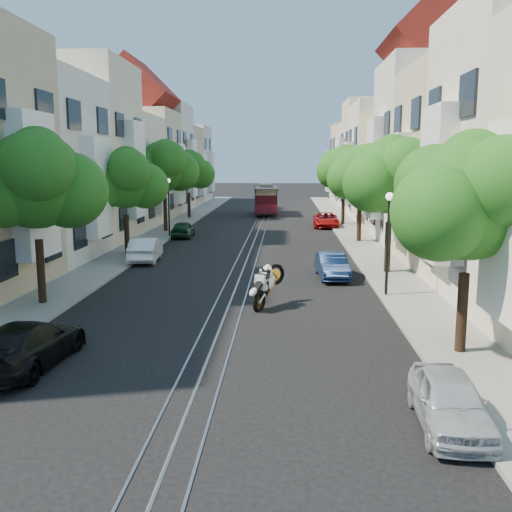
# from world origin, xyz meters

# --- Properties ---
(ground) EXTENTS (200.00, 200.00, 0.00)m
(ground) POSITION_xyz_m (0.00, 28.00, 0.00)
(ground) COLOR black
(ground) RESTS_ON ground
(sidewalk_east) EXTENTS (2.50, 80.00, 0.12)m
(sidewalk_east) POSITION_xyz_m (7.25, 28.00, 0.06)
(sidewalk_east) COLOR gray
(sidewalk_east) RESTS_ON ground
(sidewalk_west) EXTENTS (2.50, 80.00, 0.12)m
(sidewalk_west) POSITION_xyz_m (-7.25, 28.00, 0.06)
(sidewalk_west) COLOR gray
(sidewalk_west) RESTS_ON ground
(rail_left) EXTENTS (0.06, 80.00, 0.02)m
(rail_left) POSITION_xyz_m (-0.55, 28.00, 0.01)
(rail_left) COLOR gray
(rail_left) RESTS_ON ground
(rail_slot) EXTENTS (0.06, 80.00, 0.02)m
(rail_slot) POSITION_xyz_m (0.00, 28.00, 0.01)
(rail_slot) COLOR gray
(rail_slot) RESTS_ON ground
(rail_right) EXTENTS (0.06, 80.00, 0.02)m
(rail_right) POSITION_xyz_m (0.55, 28.00, 0.01)
(rail_right) COLOR gray
(rail_right) RESTS_ON ground
(lane_line) EXTENTS (0.08, 80.00, 0.01)m
(lane_line) POSITION_xyz_m (0.00, 28.00, 0.00)
(lane_line) COLOR tan
(lane_line) RESTS_ON ground
(townhouses_east) EXTENTS (7.75, 72.00, 12.00)m
(townhouses_east) POSITION_xyz_m (11.87, 27.91, 5.18)
(townhouses_east) COLOR beige
(townhouses_east) RESTS_ON ground
(townhouses_west) EXTENTS (7.75, 72.00, 11.76)m
(townhouses_west) POSITION_xyz_m (-11.87, 27.91, 5.08)
(townhouses_west) COLOR silver
(townhouses_west) RESTS_ON ground
(tree_e_a) EXTENTS (4.72, 3.87, 6.27)m
(tree_e_a) POSITION_xyz_m (7.26, -3.02, 4.40)
(tree_e_a) COLOR black
(tree_e_a) RESTS_ON ground
(tree_e_b) EXTENTS (4.93, 4.08, 6.68)m
(tree_e_b) POSITION_xyz_m (7.26, 8.98, 4.73)
(tree_e_b) COLOR black
(tree_e_b) RESTS_ON ground
(tree_e_c) EXTENTS (4.84, 3.99, 6.52)m
(tree_e_c) POSITION_xyz_m (7.26, 19.98, 4.60)
(tree_e_c) COLOR black
(tree_e_c) RESTS_ON ground
(tree_e_d) EXTENTS (5.01, 4.16, 6.85)m
(tree_e_d) POSITION_xyz_m (7.26, 30.98, 4.87)
(tree_e_d) COLOR black
(tree_e_d) RESTS_ON ground
(tree_w_a) EXTENTS (4.93, 4.08, 6.68)m
(tree_w_a) POSITION_xyz_m (-7.14, 1.98, 4.73)
(tree_w_a) COLOR black
(tree_w_a) RESTS_ON ground
(tree_w_b) EXTENTS (4.72, 3.87, 6.27)m
(tree_w_b) POSITION_xyz_m (-7.14, 13.98, 4.40)
(tree_w_b) COLOR black
(tree_w_b) RESTS_ON ground
(tree_w_c) EXTENTS (5.13, 4.28, 7.09)m
(tree_w_c) POSITION_xyz_m (-7.14, 24.98, 5.07)
(tree_w_c) COLOR black
(tree_w_c) RESTS_ON ground
(tree_w_d) EXTENTS (4.84, 3.99, 6.52)m
(tree_w_d) POSITION_xyz_m (-7.14, 35.98, 4.60)
(tree_w_d) COLOR black
(tree_w_d) RESTS_ON ground
(lamp_east) EXTENTS (0.32, 0.32, 4.16)m
(lamp_east) POSITION_xyz_m (6.30, 4.00, 2.85)
(lamp_east) COLOR black
(lamp_east) RESTS_ON ground
(lamp_west) EXTENTS (0.32, 0.32, 4.16)m
(lamp_west) POSITION_xyz_m (-6.30, 22.00, 2.85)
(lamp_west) COLOR black
(lamp_west) RESTS_ON ground
(sportbike_rider) EXTENTS (1.25, 2.06, 1.63)m
(sportbike_rider) POSITION_xyz_m (1.43, 2.15, 0.92)
(sportbike_rider) COLOR black
(sportbike_rider) RESTS_ON ground
(cable_car) EXTENTS (2.78, 7.71, 2.92)m
(cable_car) POSITION_xyz_m (0.10, 40.58, 1.73)
(cable_car) COLOR black
(cable_car) RESTS_ON ground
(parked_car_e_near) EXTENTS (1.51, 3.44, 1.15)m
(parked_car_e_near) POSITION_xyz_m (5.60, -7.60, 0.58)
(parked_car_e_near) COLOR #ADB5BA
(parked_car_e_near) RESTS_ON ground
(parked_car_e_mid) EXTENTS (1.52, 3.75, 1.21)m
(parked_car_e_mid) POSITION_xyz_m (4.40, 7.78, 0.60)
(parked_car_e_mid) COLOR #0B1A3B
(parked_car_e_mid) RESTS_ON ground
(parked_car_e_far) EXTENTS (2.19, 4.54, 1.25)m
(parked_car_e_far) POSITION_xyz_m (5.60, 29.07, 0.62)
(parked_car_e_far) COLOR #9A0E0E
(parked_car_e_far) RESTS_ON ground
(parked_car_w_near) EXTENTS (2.07, 4.50, 1.27)m
(parked_car_w_near) POSITION_xyz_m (-4.77, -4.58, 0.64)
(parked_car_w_near) COLOR black
(parked_car_w_near) RESTS_ON ground
(parked_car_w_mid) EXTENTS (1.77, 4.19, 1.34)m
(parked_car_w_mid) POSITION_xyz_m (-5.60, 11.94, 0.67)
(parked_car_w_mid) COLOR white
(parked_car_w_mid) RESTS_ON ground
(parked_car_w_far) EXTENTS (1.52, 3.58, 1.21)m
(parked_car_w_far) POSITION_xyz_m (-5.31, 22.06, 0.60)
(parked_car_w_far) COLOR #15341E
(parked_car_w_far) RESTS_ON ground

